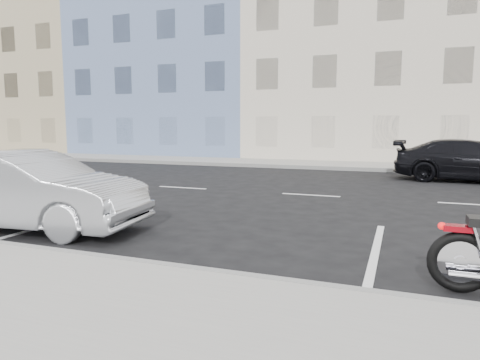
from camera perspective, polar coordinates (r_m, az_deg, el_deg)
name	(u,v)px	position (r m, az deg, el deg)	size (l,w,h in m)	color
ground	(387,200)	(11.75, 19.02, -2.48)	(120.00, 120.00, 0.00)	black
sidewalk_far	(286,163)	(21.06, 6.13, 2.22)	(80.00, 3.40, 0.15)	gray
curb_near	(16,249)	(7.26, -27.67, -8.15)	(80.00, 0.12, 0.16)	gray
curb_far	(276,166)	(19.42, 4.85, 1.83)	(80.00, 0.12, 0.16)	gray
bldg_far_west	(59,75)	(38.57, -22.97, 12.77)	(12.00, 12.00, 12.00)	tan
bldg_blue	(191,61)	(31.69, -6.51, 15.53)	(12.00, 12.00, 13.00)	slate
bldg_cream	(366,63)	(28.25, 16.49, 14.77)	(12.00, 12.00, 11.50)	beige
sedan_silver	(27,190)	(8.75, -26.52, -1.26)	(1.53, 4.40, 1.45)	#A0A2A7
car_far	(470,161)	(16.65, 28.36, 2.29)	(2.01, 4.96, 1.44)	black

